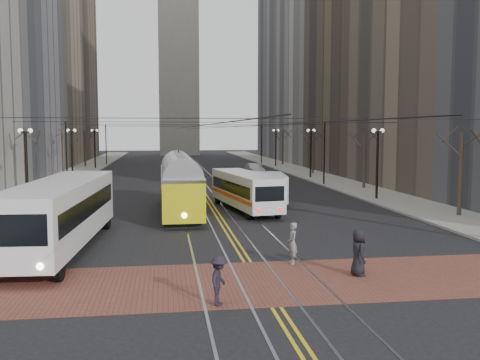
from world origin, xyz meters
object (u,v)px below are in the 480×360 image
object	(u,v)px
transit_bus	(61,216)
pedestrian_d	(219,280)
pedestrian_a	(358,252)
pedestrian_b	(292,243)
streetcar	(180,190)
sedan_grey	(263,188)
rear_bus	(245,192)
cargo_van	(271,189)
sedan_silver	(254,170)

from	to	relation	value
transit_bus	pedestrian_d	bearing A→B (deg)	-50.39
pedestrian_a	pedestrian_b	distance (m)	3.05
streetcar	pedestrian_d	xyz separation A→B (m)	(0.68, -19.95, -0.75)
sedan_grey	pedestrian_a	size ratio (longest dim) A/B	2.41
rear_bus	cargo_van	bearing A→B (deg)	38.75
cargo_van	pedestrian_d	size ratio (longest dim) A/B	3.27
pedestrian_a	transit_bus	bearing A→B (deg)	63.68
rear_bus	cargo_van	xyz separation A→B (m)	(2.43, 2.65, -0.16)
sedan_grey	pedestrian_d	bearing A→B (deg)	-103.53
sedan_grey	pedestrian_d	xyz separation A→B (m)	(-6.74, -28.50, 0.08)
streetcar	sedan_grey	distance (m)	11.36
sedan_silver	pedestrian_b	xyz separation A→B (m)	(-5.86, -44.19, 0.13)
streetcar	cargo_van	distance (m)	7.72
rear_bus	pedestrian_d	xyz separation A→B (m)	(-3.95, -20.39, -0.51)
transit_bus	pedestrian_b	distance (m)	11.12
transit_bus	sedan_grey	world-z (taller)	transit_bus
streetcar	rear_bus	bearing A→B (deg)	5.05
transit_bus	rear_bus	world-z (taller)	transit_bus
transit_bus	sedan_silver	xyz separation A→B (m)	(16.17, 40.07, -0.89)
sedan_grey	pedestrian_b	xyz separation A→B (m)	(-3.06, -23.50, 0.15)
cargo_van	pedestrian_d	bearing A→B (deg)	-99.14
sedan_silver	pedestrian_b	size ratio (longest dim) A/B	2.62
pedestrian_b	pedestrian_d	world-z (taller)	pedestrian_b
cargo_van	pedestrian_d	distance (m)	23.92
streetcar	pedestrian_a	bearing A→B (deg)	-69.64
streetcar	pedestrian_b	bearing A→B (deg)	-74.12
rear_bus	sedan_silver	world-z (taller)	rear_bus
cargo_van	sedan_grey	size ratio (longest dim) A/B	1.22
pedestrian_b	pedestrian_a	bearing A→B (deg)	44.44
pedestrian_a	pedestrian_b	world-z (taller)	pedestrian_a
cargo_van	pedestrian_b	distance (m)	18.25
pedestrian_a	pedestrian_d	bearing A→B (deg)	116.39
transit_bus	sedan_grey	size ratio (longest dim) A/B	3.00
sedan_silver	pedestrian_b	bearing A→B (deg)	-102.33
streetcar	cargo_van	xyz separation A→B (m)	(7.06, 3.10, -0.40)
sedan_silver	sedan_grey	bearing A→B (deg)	-102.49
pedestrian_a	pedestrian_d	xyz separation A→B (m)	(-5.81, -2.81, -0.09)
cargo_van	pedestrian_d	xyz separation A→B (m)	(-6.38, -23.05, -0.35)
rear_bus	sedan_grey	bearing A→B (deg)	62.20
pedestrian_d	pedestrian_a	bearing A→B (deg)	-43.44
rear_bus	sedan_grey	distance (m)	8.60
streetcar	pedestrian_d	bearing A→B (deg)	-88.44
cargo_van	streetcar	bearing A→B (deg)	-149.99
pedestrian_b	sedan_grey	bearing A→B (deg)	172.77
streetcar	pedestrian_b	distance (m)	15.59
cargo_van	transit_bus	bearing A→B (deg)	-126.69
streetcar	sedan_grey	world-z (taller)	streetcar
pedestrian_a	pedestrian_d	world-z (taller)	pedestrian_a
sedan_silver	transit_bus	bearing A→B (deg)	-116.74
transit_bus	pedestrian_a	size ratio (longest dim) A/B	7.21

